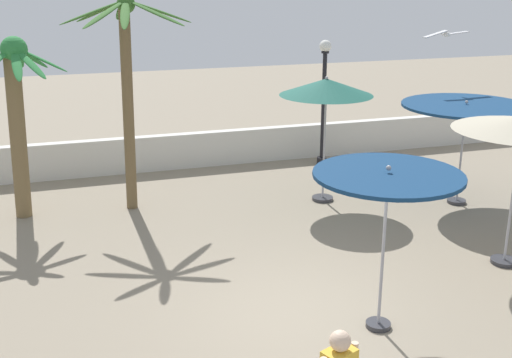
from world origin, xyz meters
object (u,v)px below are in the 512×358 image
at_px(patio_umbrella_0, 388,183).
at_px(patio_umbrella_1, 466,109).
at_px(patio_umbrella_3, 326,88).
at_px(seagull_1, 446,34).
at_px(palm_tree_0, 127,70).
at_px(lamp_post_0, 324,93).
at_px(palm_tree_2, 17,106).

distance_m(patio_umbrella_0, patio_umbrella_1, 6.43).
bearing_deg(patio_umbrella_3, seagull_1, 9.55).
relative_size(patio_umbrella_0, palm_tree_0, 0.55).
height_order(palm_tree_0, seagull_1, palm_tree_0).
height_order(patio_umbrella_0, lamp_post_0, lamp_post_0).
height_order(patio_umbrella_1, seagull_1, seagull_1).
distance_m(palm_tree_0, palm_tree_2, 2.52).
height_order(palm_tree_2, seagull_1, palm_tree_2).
height_order(patio_umbrella_1, palm_tree_2, palm_tree_2).
relative_size(palm_tree_2, seagull_1, 2.92).
xyz_separation_m(palm_tree_0, palm_tree_2, (-2.42, 0.18, -0.69)).
relative_size(patio_umbrella_1, palm_tree_0, 0.61).
bearing_deg(palm_tree_2, patio_umbrella_3, -8.67).
bearing_deg(patio_umbrella_0, palm_tree_2, 128.48).
distance_m(palm_tree_0, lamp_post_0, 6.12).
relative_size(patio_umbrella_1, seagull_1, 2.13).
height_order(palm_tree_2, lamp_post_0, palm_tree_2).
xyz_separation_m(patio_umbrella_0, patio_umbrella_1, (4.52, 4.57, -0.09)).
relative_size(lamp_post_0, seagull_1, 2.56).
xyz_separation_m(patio_umbrella_1, seagull_1, (0.45, 1.75, 1.55)).
bearing_deg(palm_tree_2, lamp_post_0, 12.78).
bearing_deg(patio_umbrella_1, lamp_post_0, 114.44).
relative_size(patio_umbrella_3, lamp_post_0, 0.85).
relative_size(patio_umbrella_1, palm_tree_2, 0.73).
xyz_separation_m(patio_umbrella_0, seagull_1, (4.97, 6.33, 1.47)).
distance_m(patio_umbrella_0, patio_umbrella_3, 5.94).
bearing_deg(patio_umbrella_0, seagull_1, 51.85).
xyz_separation_m(patio_umbrella_1, lamp_post_0, (-1.84, 4.05, -0.23)).
distance_m(palm_tree_2, lamp_post_0, 8.30).
distance_m(patio_umbrella_1, palm_tree_2, 10.16).
distance_m(patio_umbrella_0, palm_tree_2, 8.67).
relative_size(patio_umbrella_1, patio_umbrella_3, 0.97).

